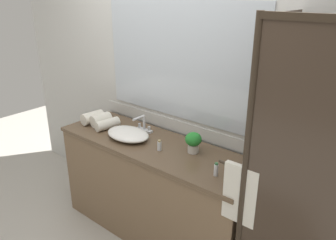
# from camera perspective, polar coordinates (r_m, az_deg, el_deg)

# --- Properties ---
(ground_plane) EXTENTS (8.00, 8.00, 0.00)m
(ground_plane) POSITION_cam_1_polar(r_m,az_deg,el_deg) (3.26, -2.14, -18.48)
(ground_plane) COLOR #B7B2A8
(wall_back_with_mirror) EXTENTS (4.40, 0.06, 2.60)m
(wall_back_with_mirror) POSITION_cam_1_polar(r_m,az_deg,el_deg) (2.88, 2.07, 5.54)
(wall_back_with_mirror) COLOR silver
(wall_back_with_mirror) RESTS_ON ground_plane
(vanity_cabinet) EXTENTS (1.80, 0.58, 0.90)m
(vanity_cabinet) POSITION_cam_1_polar(r_m,az_deg,el_deg) (3.00, -2.14, -11.79)
(vanity_cabinet) COLOR brown
(vanity_cabinet) RESTS_ON ground_plane
(shower_enclosure) EXTENTS (1.20, 0.59, 2.00)m
(shower_enclosure) POSITION_cam_1_polar(r_m,az_deg,el_deg) (2.02, 22.16, -12.36)
(shower_enclosure) COLOR #2D2319
(shower_enclosure) RESTS_ON ground_plane
(sink_basin) EXTENTS (0.41, 0.28, 0.08)m
(sink_basin) POSITION_cam_1_polar(r_m,az_deg,el_deg) (2.88, -6.82, -2.37)
(sink_basin) COLOR white
(sink_basin) RESTS_ON vanity_cabinet
(faucet) EXTENTS (0.17, 0.16, 0.16)m
(faucet) POSITION_cam_1_polar(r_m,az_deg,el_deg) (3.00, -4.23, -0.98)
(faucet) COLOR silver
(faucet) RESTS_ON vanity_cabinet
(potted_plant) EXTENTS (0.13, 0.13, 0.17)m
(potted_plant) POSITION_cam_1_polar(r_m,az_deg,el_deg) (2.60, 4.34, -3.61)
(potted_plant) COLOR beige
(potted_plant) RESTS_ON vanity_cabinet
(amenity_bottle_lotion) EXTENTS (0.03, 0.03, 0.08)m
(amenity_bottle_lotion) POSITION_cam_1_polar(r_m,az_deg,el_deg) (2.42, 13.26, -7.83)
(amenity_bottle_lotion) COLOR silver
(amenity_bottle_lotion) RESTS_ON vanity_cabinet
(amenity_bottle_conditioner) EXTENTS (0.03, 0.03, 0.09)m
(amenity_bottle_conditioner) POSITION_cam_1_polar(r_m,az_deg,el_deg) (2.65, -1.48, -4.37)
(amenity_bottle_conditioner) COLOR silver
(amenity_bottle_conditioner) RESTS_ON vanity_cabinet
(amenity_bottle_shampoo) EXTENTS (0.03, 0.03, 0.10)m
(amenity_bottle_shampoo) POSITION_cam_1_polar(r_m,az_deg,el_deg) (2.33, 8.19, -8.35)
(amenity_bottle_shampoo) COLOR silver
(amenity_bottle_shampoo) RESTS_ON vanity_cabinet
(rolled_towel_near_edge) EXTENTS (0.13, 0.21, 0.11)m
(rolled_towel_near_edge) POSITION_cam_1_polar(r_m,az_deg,el_deg) (3.26, -12.73, 0.44)
(rolled_towel_near_edge) COLOR silver
(rolled_towel_near_edge) RESTS_ON vanity_cabinet
(rolled_towel_middle) EXTENTS (0.14, 0.19, 0.11)m
(rolled_towel_middle) POSITION_cam_1_polar(r_m,az_deg,el_deg) (3.18, -11.35, 0.07)
(rolled_towel_middle) COLOR silver
(rolled_towel_middle) RESTS_ON vanity_cabinet
(rolled_towel_far_edge) EXTENTS (0.13, 0.24, 0.09)m
(rolled_towel_far_edge) POSITION_cam_1_polar(r_m,az_deg,el_deg) (3.09, -10.30, -0.70)
(rolled_towel_far_edge) COLOR silver
(rolled_towel_far_edge) RESTS_ON vanity_cabinet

